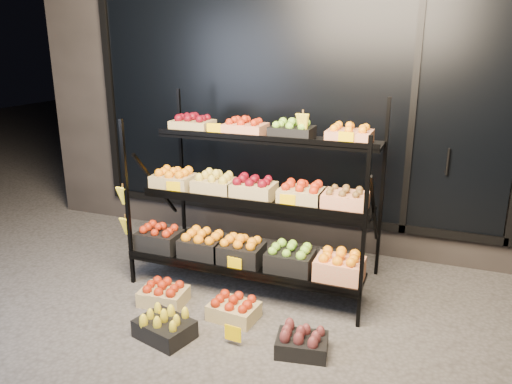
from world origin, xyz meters
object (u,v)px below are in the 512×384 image
at_px(floor_crate_midleft, 164,326).
at_px(floor_crate_left, 164,293).
at_px(floor_crate_midright, 234,308).
at_px(display_rack, 252,199).

bearing_deg(floor_crate_midleft, floor_crate_left, 137.52).
distance_m(floor_crate_left, floor_crate_midleft, 0.51).
distance_m(floor_crate_midleft, floor_crate_midright, 0.57).
bearing_deg(floor_crate_left, floor_crate_midleft, -62.68).
height_order(floor_crate_left, floor_crate_midleft, floor_crate_midleft).
bearing_deg(display_rack, floor_crate_midleft, -104.34).
distance_m(display_rack, floor_crate_midright, 0.96).
xyz_separation_m(floor_crate_midleft, floor_crate_midright, (0.37, 0.43, -0.01)).
height_order(floor_crate_left, floor_crate_midright, same).
bearing_deg(floor_crate_midleft, display_rack, 91.23).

